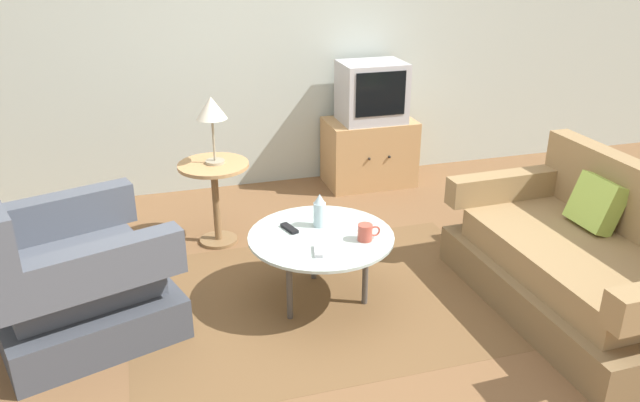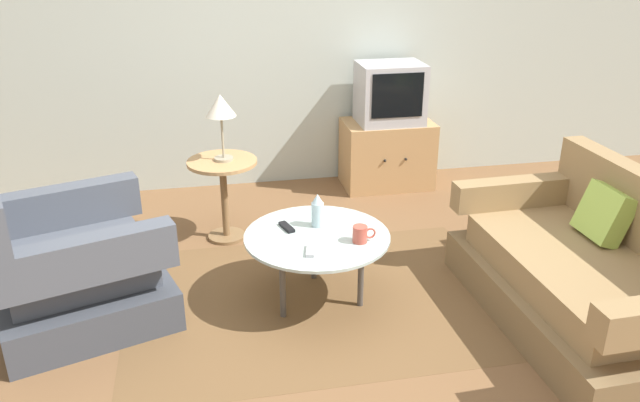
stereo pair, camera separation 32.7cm
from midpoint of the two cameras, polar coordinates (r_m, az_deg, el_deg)
The scene contains 14 objects.
ground_plane at distance 3.80m, azimuth -1.89°, elevation -10.21°, with size 16.00×16.00×0.00m, color brown.
back_wall at distance 5.43m, azimuth -8.30°, elevation 15.19°, with size 9.00×0.12×2.70m, color #B2BCB2.
area_rug at distance 3.93m, azimuth -2.32°, elevation -8.92°, with size 2.30×1.64×0.00m, color brown.
armchair at distance 3.83m, azimuth -24.13°, elevation -6.66°, with size 1.16×1.16×0.93m.
couch at distance 3.98m, azimuth 20.69°, elevation -5.46°, with size 0.95×1.64×0.85m.
coffee_table at distance 3.73m, azimuth -2.40°, elevation -3.58°, with size 0.86×0.86×0.44m.
side_table at distance 4.52m, azimuth -11.53°, elevation 1.28°, with size 0.49×0.49×0.61m.
tv_stand at distance 5.58m, azimuth 2.78°, elevation 4.41°, with size 0.76×0.49×0.58m.
television at distance 5.41m, azimuth 2.95°, elevation 9.79°, with size 0.54×0.42×0.50m.
table_lamp at distance 4.36m, azimuth -11.92°, elevation 7.94°, with size 0.21×0.21×0.47m.
vase at distance 3.78m, azimuth -2.51°, elevation -0.94°, with size 0.07×0.07×0.21m.
mug at distance 3.63m, azimuth 1.59°, elevation -2.89°, with size 0.14×0.09×0.10m.
tv_remote_dark at distance 3.79m, azimuth -5.26°, elevation -2.52°, with size 0.09×0.15×0.02m.
tv_remote_silver at distance 3.52m, azimuth -2.84°, elevation -4.56°, with size 0.08×0.15×0.02m.
Camera 1 is at (-0.93, -3.03, 2.10)m, focal length 35.45 mm.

